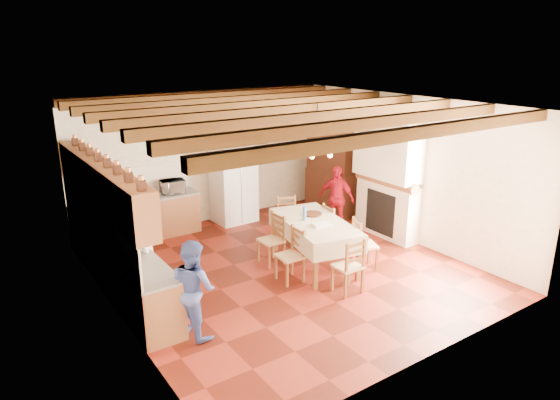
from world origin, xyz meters
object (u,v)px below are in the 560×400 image
at_px(person_man, 144,245).
at_px(person_woman_blue, 193,288).
at_px(chair_end_near, 348,265).
at_px(person_woman_red, 336,198).
at_px(dining_table, 315,225).
at_px(chair_right_far, 335,227).
at_px(refrigerator, 233,183).
at_px(chair_end_far, 288,220).
at_px(chair_left_near, 290,255).
at_px(microwave, 173,186).
at_px(hutch, 332,165).
at_px(chair_left_far, 271,239).
at_px(chair_right_near, 365,244).

bearing_deg(person_man, person_woman_blue, -148.55).
distance_m(chair_end_near, person_woman_red, 2.95).
relative_size(person_man, person_woman_red, 1.28).
xyz_separation_m(dining_table, chair_right_far, (0.77, 0.32, -0.31)).
bearing_deg(refrigerator, chair_end_far, -82.00).
distance_m(chair_left_near, microwave, 3.47).
distance_m(hutch, chair_left_far, 3.30).
bearing_deg(person_man, chair_left_near, -85.86).
height_order(refrigerator, chair_left_far, refrigerator).
height_order(dining_table, person_woman_blue, person_woman_blue).
bearing_deg(chair_right_far, microwave, 45.54).
height_order(dining_table, chair_right_far, chair_right_far).
distance_m(chair_left_far, chair_right_near, 1.73).
relative_size(chair_end_near, person_woman_blue, 0.67).
bearing_deg(person_woman_blue, chair_left_near, -87.13).
xyz_separation_m(refrigerator, person_woman_blue, (-2.80, -3.86, -0.19)).
height_order(chair_left_near, microwave, microwave).
bearing_deg(person_woman_blue, microwave, -32.34).
bearing_deg(person_woman_red, refrigerator, -160.07).
height_order(hutch, person_woman_blue, hutch).
relative_size(dining_table, chair_left_far, 2.25).
distance_m(chair_left_near, chair_left_far, 0.80).
relative_size(dining_table, person_man, 1.17).
relative_size(chair_left_far, microwave, 1.90).
xyz_separation_m(dining_table, chair_left_far, (-0.63, 0.50, -0.31)).
bearing_deg(microwave, chair_left_near, -70.99).
xyz_separation_m(refrigerator, person_woman_red, (1.59, -1.77, -0.17)).
height_order(person_man, person_woman_red, person_man).
bearing_deg(hutch, person_woman_red, -130.80).
distance_m(chair_right_far, person_woman_red, 1.20).
relative_size(chair_left_near, person_woman_red, 0.66).
relative_size(chair_left_far, person_man, 0.52).
relative_size(refrigerator, chair_right_near, 1.87).
height_order(hutch, chair_end_near, hutch).
bearing_deg(refrigerator, chair_right_near, -80.36).
height_order(refrigerator, chair_end_far, refrigerator).
bearing_deg(chair_left_near, person_woman_blue, -71.96).
xyz_separation_m(dining_table, person_man, (-3.03, 0.53, 0.14)).
relative_size(dining_table, microwave, 4.27).
bearing_deg(chair_left_near, dining_table, 112.21).
relative_size(refrigerator, person_woman_blue, 1.26).
relative_size(chair_left_far, person_woman_blue, 0.67).
distance_m(hutch, person_woman_red, 1.18).
xyz_separation_m(refrigerator, chair_right_far, (0.81, -2.65, -0.42)).
bearing_deg(chair_left_far, chair_right_near, 46.81).
xyz_separation_m(dining_table, person_woman_blue, (-2.84, -0.89, -0.07)).
height_order(chair_right_far, person_woman_blue, person_woman_blue).
bearing_deg(microwave, chair_right_far, -43.72).
xyz_separation_m(chair_right_far, chair_end_far, (-0.52, 0.89, 0.00)).
bearing_deg(chair_end_near, person_man, -29.21).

